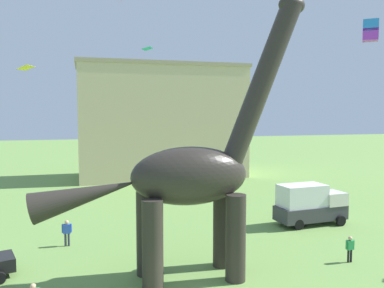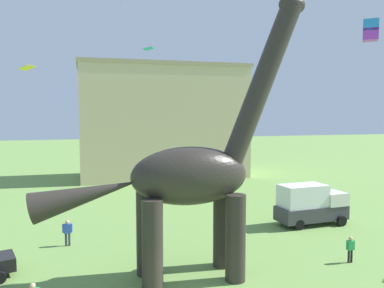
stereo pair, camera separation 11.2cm
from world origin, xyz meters
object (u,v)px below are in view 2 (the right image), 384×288
object	(u,v)px
dinosaur_sculpture	(189,176)
kite_far_left	(27,68)
parked_box_truck	(310,204)
kite_far_right	(371,30)
person_near_flyer	(350,247)
person_vendor_side	(67,230)
kite_apex	(148,49)

from	to	relation	value
dinosaur_sculpture	kite_far_left	distance (m)	22.32
parked_box_truck	kite_far_right	distance (m)	15.95
person_near_flyer	person_vendor_side	world-z (taller)	person_vendor_side
dinosaur_sculpture	kite_far_left	world-z (taller)	dinosaur_sculpture
person_near_flyer	kite_far_right	distance (m)	12.29
parked_box_truck	kite_far_left	bearing A→B (deg)	148.04
person_vendor_side	kite_far_left	world-z (taller)	kite_far_left
person_vendor_side	kite_apex	size ratio (longest dim) A/B	1.21
person_near_flyer	person_vendor_side	size ratio (longest dim) A/B	0.90
parked_box_truck	person_near_flyer	distance (m)	7.85
dinosaur_sculpture	kite_apex	xyz separation A→B (m)	(0.81, 17.87, 9.38)
parked_box_truck	kite_apex	xyz separation A→B (m)	(-10.94, 10.84, 13.21)
person_vendor_side	parked_box_truck	bearing A→B (deg)	11.06
parked_box_truck	kite_apex	size ratio (longest dim) A/B	4.01
person_near_flyer	kite_far_right	world-z (taller)	kite_far_right
person_vendor_side	kite_apex	xyz separation A→B (m)	(7.24, 10.93, 13.81)
parked_box_truck	kite_far_right	bearing A→B (deg)	-114.20
kite_far_left	person_vendor_side	bearing A→B (deg)	-72.67
kite_apex	kite_far_left	distance (m)	11.07
kite_apex	person_vendor_side	bearing A→B (deg)	-123.54
person_near_flyer	kite_far_right	xyz separation A→B (m)	(-1.89, -3.34, 11.67)
kite_far_left	kite_far_right	size ratio (longest dim) A/B	1.79
person_vendor_side	kite_far_left	bearing A→B (deg)	118.12
person_near_flyer	kite_apex	bearing A→B (deg)	-125.20
kite_apex	person_near_flyer	bearing A→B (deg)	-64.26
kite_far_left	kite_far_right	bearing A→B (deg)	-51.46
kite_far_right	person_near_flyer	bearing A→B (deg)	60.48
kite_apex	parked_box_truck	bearing A→B (deg)	-44.73
dinosaur_sculpture	kite_far_left	bearing A→B (deg)	94.18
parked_box_truck	kite_far_left	size ratio (longest dim) A/B	3.35
dinosaur_sculpture	kite_apex	world-z (taller)	dinosaur_sculpture
parked_box_truck	person_vendor_side	xyz separation A→B (m)	(-18.18, -0.09, -0.60)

